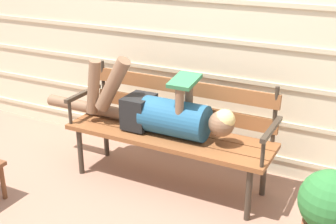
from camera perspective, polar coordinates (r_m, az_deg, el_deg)
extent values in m
plane|color=#936B56|center=(3.62, -0.54, -9.53)|extent=(12.00, 12.00, 0.00)
cube|color=beige|center=(3.74, 4.17, 11.79)|extent=(4.90, 0.06, 2.47)
cube|color=beige|center=(4.03, 3.56, -3.61)|extent=(4.90, 0.02, 0.04)
cube|color=beige|center=(3.91, 3.66, 0.49)|extent=(4.90, 0.02, 0.04)
cube|color=beige|center=(3.81, 3.77, 4.83)|extent=(4.90, 0.02, 0.04)
cube|color=beige|center=(3.73, 3.89, 9.38)|extent=(4.90, 0.02, 0.04)
cube|color=brown|center=(3.35, -1.25, -4.04)|extent=(1.64, 0.15, 0.04)
cube|color=brown|center=(3.48, 0.00, -3.03)|extent=(1.64, 0.15, 0.04)
cube|color=brown|center=(3.61, 1.16, -2.10)|extent=(1.64, 0.15, 0.04)
cube|color=brown|center=(3.62, 1.71, 0.29)|extent=(1.58, 0.05, 0.11)
cube|color=brown|center=(3.55, 1.75, 3.24)|extent=(1.58, 0.05, 0.11)
cylinder|color=#382D23|center=(3.95, -8.20, 3.45)|extent=(0.03, 0.03, 0.43)
cylinder|color=#382D23|center=(3.35, 13.45, -0.32)|extent=(0.03, 0.03, 0.43)
cylinder|color=#382D23|center=(3.79, -11.08, -4.93)|extent=(0.04, 0.04, 0.40)
cylinder|color=#382D23|center=(3.19, 10.20, -10.31)|extent=(0.04, 0.04, 0.40)
cylinder|color=#382D23|center=(4.06, -7.88, -2.89)|extent=(0.04, 0.04, 0.40)
cylinder|color=#382D23|center=(3.50, 12.08, -7.38)|extent=(0.04, 0.04, 0.40)
cube|color=#382D23|center=(3.80, -10.72, 2.32)|extent=(0.04, 0.45, 0.03)
cylinder|color=#382D23|center=(3.70, -12.36, 0.00)|extent=(0.03, 0.03, 0.20)
cube|color=#382D23|center=(3.13, 13.05, -2.13)|extent=(0.04, 0.45, 0.03)
cylinder|color=#382D23|center=(3.01, 11.96, -5.15)|extent=(0.03, 0.03, 0.20)
cylinder|color=#23567A|center=(3.39, 0.87, -0.81)|extent=(0.51, 0.28, 0.28)
cube|color=black|center=(3.53, -3.70, 0.09)|extent=(0.20, 0.26, 0.25)
sphere|color=brown|center=(3.24, 6.82, -1.48)|extent=(0.19, 0.19, 0.19)
sphere|color=#E0C67A|center=(3.22, 7.18, -1.00)|extent=(0.16, 0.16, 0.16)
cylinder|color=brown|center=(3.51, -7.05, 3.47)|extent=(0.33, 0.11, 0.47)
cylinder|color=brown|center=(3.63, -9.45, 3.13)|extent=(0.15, 0.09, 0.45)
cylinder|color=brown|center=(3.88, -9.79, 0.52)|extent=(0.88, 0.10, 0.10)
cylinder|color=brown|center=(3.24, 1.47, 0.88)|extent=(0.06, 0.06, 0.29)
cylinder|color=brown|center=(3.37, 2.66, 1.73)|extent=(0.06, 0.06, 0.29)
cube|color=#337A4C|center=(3.25, 2.11, 3.99)|extent=(0.18, 0.25, 0.07)
cylinder|color=brown|center=(3.63, -20.26, -8.34)|extent=(0.04, 0.04, 0.28)
sphere|color=#2D7033|center=(2.84, 19.94, -10.61)|extent=(0.38, 0.38, 0.38)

